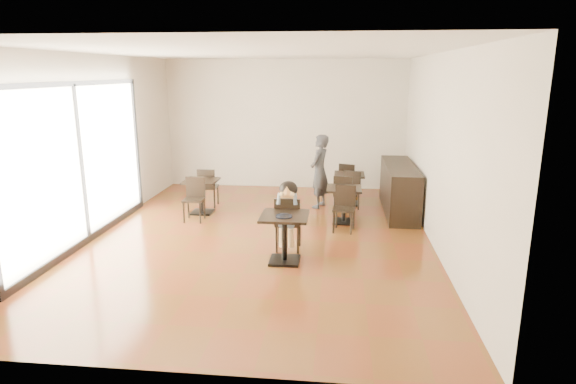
# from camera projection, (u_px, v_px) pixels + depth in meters

# --- Properties ---
(floor) EXTENTS (6.00, 8.00, 0.01)m
(floor) POSITION_uv_depth(u_px,v_px,m) (260.00, 238.00, 8.59)
(floor) COLOR brown
(floor) RESTS_ON ground
(ceiling) EXTENTS (6.00, 8.00, 0.01)m
(ceiling) POSITION_uv_depth(u_px,v_px,m) (257.00, 52.00, 7.82)
(ceiling) COLOR silver
(ceiling) RESTS_ON floor
(wall_back) EXTENTS (6.00, 0.01, 3.20)m
(wall_back) POSITION_uv_depth(u_px,v_px,m) (285.00, 125.00, 12.06)
(wall_back) COLOR beige
(wall_back) RESTS_ON floor
(wall_front) EXTENTS (6.00, 0.01, 3.20)m
(wall_front) POSITION_uv_depth(u_px,v_px,m) (185.00, 218.00, 4.35)
(wall_front) COLOR beige
(wall_front) RESTS_ON floor
(wall_left) EXTENTS (0.01, 8.00, 3.20)m
(wall_left) POSITION_uv_depth(u_px,v_px,m) (91.00, 147.00, 8.51)
(wall_left) COLOR beige
(wall_left) RESTS_ON floor
(wall_right) EXTENTS (0.01, 8.00, 3.20)m
(wall_right) POSITION_uv_depth(u_px,v_px,m) (439.00, 152.00, 7.89)
(wall_right) COLOR beige
(wall_right) RESTS_ON floor
(storefront_window) EXTENTS (0.04, 4.50, 2.60)m
(storefront_window) POSITION_uv_depth(u_px,v_px,m) (79.00, 163.00, 8.08)
(storefront_window) COLOR white
(storefront_window) RESTS_ON floor
(child_table) EXTENTS (0.72, 0.72, 0.76)m
(child_table) POSITION_uv_depth(u_px,v_px,m) (285.00, 239.00, 7.43)
(child_table) COLOR black
(child_table) RESTS_ON floor
(child_chair) EXTENTS (0.41, 0.41, 0.92)m
(child_chair) POSITION_uv_depth(u_px,v_px,m) (288.00, 223.00, 7.94)
(child_chair) COLOR black
(child_chair) RESTS_ON floor
(child) EXTENTS (0.41, 0.58, 1.16)m
(child) POSITION_uv_depth(u_px,v_px,m) (288.00, 216.00, 7.92)
(child) COLOR gray
(child) RESTS_ON child_chair
(plate) EXTENTS (0.26, 0.26, 0.02)m
(plate) POSITION_uv_depth(u_px,v_px,m) (284.00, 216.00, 7.24)
(plate) COLOR black
(plate) RESTS_ON child_table
(pizza_slice) EXTENTS (0.27, 0.21, 0.06)m
(pizza_slice) POSITION_uv_depth(u_px,v_px,m) (287.00, 194.00, 7.63)
(pizza_slice) COLOR #E8C871
(pizza_slice) RESTS_ON child
(adult_patron) EXTENTS (0.55, 0.67, 1.59)m
(adult_patron) POSITION_uv_depth(u_px,v_px,m) (319.00, 171.00, 10.39)
(adult_patron) COLOR #39393E
(adult_patron) RESTS_ON floor
(cafe_table_mid) EXTENTS (0.76, 0.76, 0.70)m
(cafe_table_mid) POSITION_uv_depth(u_px,v_px,m) (344.00, 205.00, 9.41)
(cafe_table_mid) COLOR black
(cafe_table_mid) RESTS_ON floor
(cafe_table_left) EXTENTS (0.69, 0.69, 0.71)m
(cafe_table_left) POSITION_uv_depth(u_px,v_px,m) (202.00, 197.00, 10.04)
(cafe_table_left) COLOR black
(cafe_table_left) RESTS_ON floor
(cafe_table_back) EXTENTS (0.83, 0.83, 0.70)m
(cafe_table_back) POSITION_uv_depth(u_px,v_px,m) (349.00, 189.00, 10.72)
(cafe_table_back) COLOR black
(cafe_table_back) RESTS_ON floor
(chair_mid_a) EXTENTS (0.43, 0.43, 0.85)m
(chair_mid_a) POSITION_uv_depth(u_px,v_px,m) (344.00, 195.00, 9.93)
(chair_mid_a) COLOR black
(chair_mid_a) RESTS_ON floor
(chair_mid_b) EXTENTS (0.43, 0.43, 0.85)m
(chair_mid_b) POSITION_uv_depth(u_px,v_px,m) (344.00, 209.00, 8.87)
(chair_mid_b) COLOR black
(chair_mid_b) RESTS_ON floor
(chair_left_a) EXTENTS (0.39, 0.39, 0.86)m
(chair_left_a) POSITION_uv_depth(u_px,v_px,m) (208.00, 187.00, 10.56)
(chair_left_a) COLOR black
(chair_left_a) RESTS_ON floor
(chair_left_b) EXTENTS (0.39, 0.39, 0.86)m
(chair_left_b) POSITION_uv_depth(u_px,v_px,m) (194.00, 200.00, 9.49)
(chair_left_b) COLOR black
(chair_left_b) RESTS_ON floor
(chair_back_a) EXTENTS (0.48, 0.48, 0.84)m
(chair_back_a) POSITION_uv_depth(u_px,v_px,m) (349.00, 181.00, 11.23)
(chair_back_a) COLOR black
(chair_back_a) RESTS_ON floor
(chair_back_b) EXTENTS (0.48, 0.48, 0.84)m
(chair_back_b) POSITION_uv_depth(u_px,v_px,m) (349.00, 192.00, 10.17)
(chair_back_b) COLOR black
(chair_back_b) RESTS_ON floor
(service_counter) EXTENTS (0.60, 2.40, 1.00)m
(service_counter) POSITION_uv_depth(u_px,v_px,m) (399.00, 188.00, 10.13)
(service_counter) COLOR black
(service_counter) RESTS_ON floor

